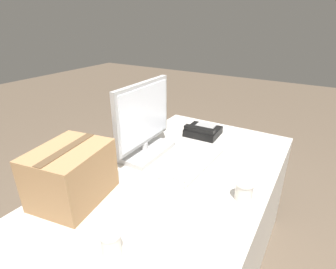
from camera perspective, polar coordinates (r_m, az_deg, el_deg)
office_desk at (r=1.51m, az=-0.70°, el=-22.32°), size 1.80×0.90×0.72m
monitor at (r=1.49m, az=-5.34°, el=1.87°), size 0.46×0.22×0.42m
keyboard at (r=1.45m, az=5.58°, el=-5.99°), size 0.47×0.19×0.03m
desk_phone at (r=1.80m, az=7.56°, el=0.76°), size 0.20×0.22×0.08m
paper_cup_left at (r=0.97m, az=-12.26°, el=-22.29°), size 0.07×0.07×0.10m
paper_cup_right at (r=1.22m, az=16.20°, el=-11.75°), size 0.08×0.08×0.09m
spoon at (r=1.59m, az=19.01°, el=-4.78°), size 0.15×0.07×0.00m
cardboard_box at (r=1.22m, az=-20.31°, el=-8.08°), size 0.36×0.31×0.25m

